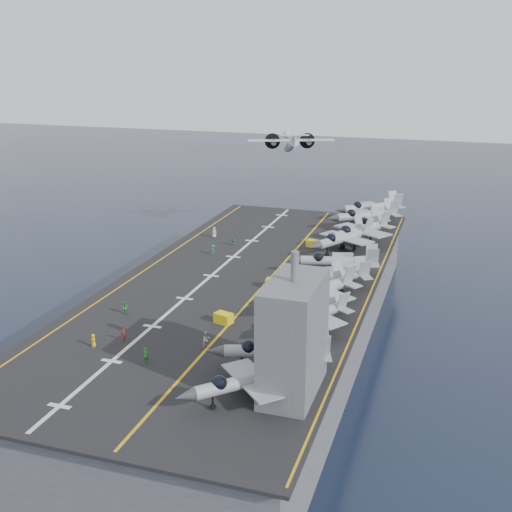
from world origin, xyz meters
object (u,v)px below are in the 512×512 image
(island_superstructure, at_px, (294,324))
(transport_plane, at_px, (291,145))
(fighter_jet_0, at_px, (247,380))
(tow_cart_a, at_px, (224,318))

(island_superstructure, distance_m, transport_plane, 92.44)
(fighter_jet_0, distance_m, transport_plane, 95.03)
(island_superstructure, relative_size, fighter_jet_0, 0.96)
(island_superstructure, height_order, tow_cart_a, island_superstructure)
(tow_cart_a, relative_size, transport_plane, 0.11)
(island_superstructure, bearing_deg, transport_plane, 105.27)
(fighter_jet_0, distance_m, tow_cart_a, 19.32)
(fighter_jet_0, relative_size, tow_cart_a, 6.09)
(fighter_jet_0, bearing_deg, transport_plane, 102.50)
(transport_plane, bearing_deg, island_superstructure, -74.73)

